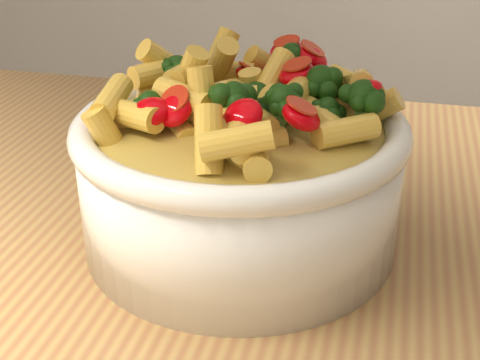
# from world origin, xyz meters

# --- Properties ---
(table) EXTENTS (1.20, 0.80, 0.90)m
(table) POSITION_xyz_m (0.00, 0.00, 0.80)
(table) COLOR #B2894C
(table) RESTS_ON ground
(serving_bowl) EXTENTS (0.27, 0.27, 0.12)m
(serving_bowl) POSITION_xyz_m (0.01, 0.01, 0.96)
(serving_bowl) COLOR white
(serving_bowl) RESTS_ON table
(pasta_salad) EXTENTS (0.22, 0.22, 0.05)m
(pasta_salad) POSITION_xyz_m (0.01, 0.01, 1.03)
(pasta_salad) COLOR #F6D14D
(pasta_salad) RESTS_ON serving_bowl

